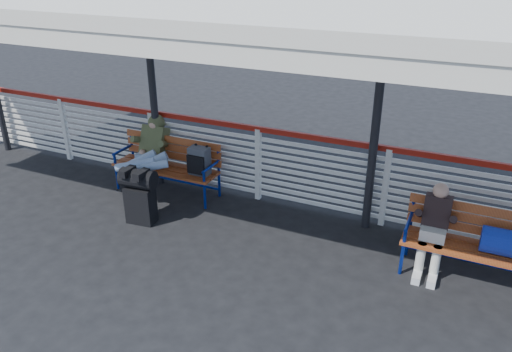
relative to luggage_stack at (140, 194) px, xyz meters
The scene contains 8 objects.
ground 1.43m from the luggage_stack, 21.25° to the right, with size 60.00×60.00×0.00m, color black.
fence 1.90m from the luggage_stack, 48.16° to the left, with size 12.08×0.08×1.24m.
canopy 2.89m from the luggage_stack, 16.62° to the left, with size 12.60×3.60×3.16m.
luggage_stack is the anchor object (origin of this frame).
bench_left 1.04m from the luggage_stack, 90.57° to the left, with size 1.80×0.56×0.92m.
bench_right 4.73m from the luggage_stack, ahead, with size 1.80×0.56×0.92m.
traveler_man 0.81m from the luggage_stack, 116.70° to the left, with size 0.94×1.64×0.77m.
companion_person 4.07m from the luggage_stack, ahead, with size 0.32×0.66×1.15m.
Camera 1 is at (2.99, -4.70, 3.75)m, focal length 35.00 mm.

